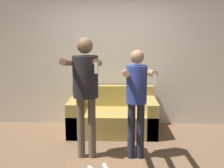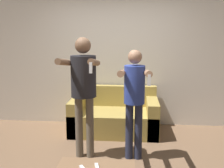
% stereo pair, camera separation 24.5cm
% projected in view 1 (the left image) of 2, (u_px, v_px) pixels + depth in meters
% --- Properties ---
extents(ground_plane, '(14.00, 14.00, 0.00)m').
position_uv_depth(ground_plane, '(110.00, 165.00, 3.60)').
color(ground_plane, brown).
extents(wall_back, '(6.40, 0.06, 2.70)m').
position_uv_depth(wall_back, '(113.00, 56.00, 5.11)').
color(wall_back, silver).
rests_on(wall_back, ground_plane).
extents(couch, '(1.56, 0.90, 0.80)m').
position_uv_depth(couch, '(113.00, 117.00, 4.83)').
color(couch, '#AD9347').
rests_on(couch, ground_plane).
extents(person_standing_left, '(0.47, 0.75, 1.73)m').
position_uv_depth(person_standing_left, '(85.00, 83.00, 3.62)').
color(person_standing_left, '#6B6051').
rests_on(person_standing_left, ground_plane).
extents(person_standing_right, '(0.41, 0.77, 1.56)m').
position_uv_depth(person_standing_right, '(137.00, 93.00, 3.62)').
color(person_standing_right, '#282D47').
rests_on(person_standing_right, ground_plane).
extents(remote_far, '(0.08, 0.15, 0.02)m').
position_uv_depth(remote_far, '(105.00, 167.00, 2.79)').
color(remote_far, white).
rests_on(remote_far, coffee_table).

